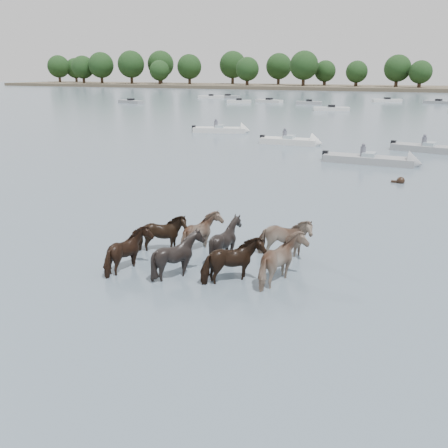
% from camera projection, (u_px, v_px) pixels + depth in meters
% --- Properties ---
extents(ground, '(400.00, 400.00, 0.00)m').
position_uv_depth(ground, '(257.00, 282.00, 14.64)').
color(ground, '#4D5D6F').
rests_on(ground, ground).
extents(shoreline, '(160.00, 30.00, 1.00)m').
position_uv_depth(shoreline, '(211.00, 86.00, 172.38)').
color(shoreline, '#4C4233').
rests_on(shoreline, ground).
extents(pony_herd, '(6.47, 4.56, 1.63)m').
position_uv_depth(pony_herd, '(214.00, 249.00, 15.60)').
color(pony_herd, black).
rests_on(pony_herd, ground).
extents(swimming_pony, '(0.72, 0.44, 0.44)m').
position_uv_depth(swimming_pony, '(400.00, 181.00, 27.32)').
color(swimming_pony, black).
rests_on(swimming_pony, ground).
extents(motorboat_a, '(5.34, 1.72, 1.92)m').
position_uv_depth(motorboat_a, '(298.00, 142.00, 41.21)').
color(motorboat_a, silver).
rests_on(motorboat_a, ground).
extents(motorboat_b, '(6.50, 1.78, 1.92)m').
position_uv_depth(motorboat_b, '(381.00, 161.00, 32.67)').
color(motorboat_b, gray).
rests_on(motorboat_b, ground).
extents(motorboat_c, '(6.12, 2.77, 1.92)m').
position_uv_depth(motorboat_c, '(440.00, 150.00, 37.14)').
color(motorboat_c, gray).
rests_on(motorboat_c, ground).
extents(motorboat_f, '(5.85, 3.14, 1.92)m').
position_uv_depth(motorboat_f, '(227.00, 130.00, 49.12)').
color(motorboat_f, silver).
rests_on(motorboat_f, ground).
extents(distant_flotilla, '(104.32, 29.70, 0.93)m').
position_uv_depth(distant_flotilla, '(406.00, 105.00, 82.18)').
color(distant_flotilla, gray).
rests_on(distant_flotilla, ground).
extents(treeline, '(143.22, 21.46, 12.58)m').
position_uv_depth(treeline, '(190.00, 67.00, 172.91)').
color(treeline, '#382619').
rests_on(treeline, ground).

